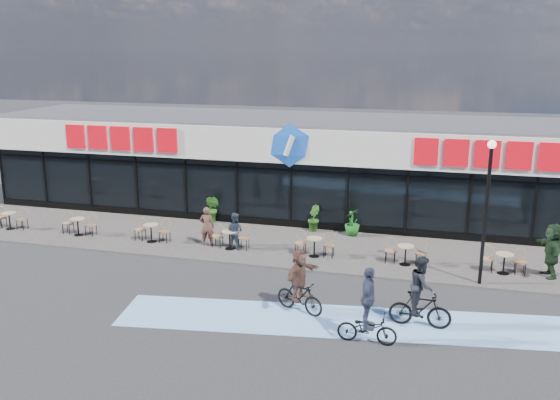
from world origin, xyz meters
name	(u,v)px	position (x,y,z in m)	size (l,w,h in m)	color
ground	(241,289)	(0.00, 0.00, 0.00)	(120.00, 120.00, 0.00)	#28282B
sidewalk	(276,245)	(0.00, 4.50, 0.05)	(44.00, 5.00, 0.10)	#5A534F
bike_lane	(353,322)	(4.00, -1.50, 0.01)	(14.00, 2.20, 0.01)	#80B5F2
building	(306,165)	(0.00, 9.93, 2.34)	(30.60, 6.57, 4.75)	black
lamp_post	(487,200)	(7.76, 2.30, 3.03)	(0.28, 0.28, 4.90)	black
bistro_set_0	(11,218)	(-11.86, 3.56, 0.56)	(1.54, 0.62, 0.90)	tan
bistro_set_1	(79,224)	(-8.44, 3.56, 0.56)	(1.54, 0.62, 0.90)	tan
bistro_set_2	(152,230)	(-5.03, 3.56, 0.56)	(1.54, 0.62, 0.90)	tan
bistro_set_3	(231,237)	(-1.62, 3.56, 0.56)	(1.54, 0.62, 0.90)	tan
bistro_set_4	(315,244)	(1.79, 3.56, 0.56)	(1.54, 0.62, 0.90)	tan
bistro_set_5	(406,252)	(5.20, 3.56, 0.56)	(1.54, 0.62, 0.90)	tan
bistro_set_6	(504,260)	(8.62, 3.56, 0.56)	(1.54, 0.62, 0.90)	tan
potted_plant_left	(212,209)	(-3.63, 6.72, 0.73)	(0.69, 0.56, 1.26)	#2B611B
potted_plant_mid	(352,222)	(2.81, 6.47, 0.67)	(0.64, 0.64, 1.14)	#18561A
potted_plant_right	(313,218)	(1.08, 6.70, 0.66)	(0.61, 0.49, 1.11)	#224C15
patron_left	(207,226)	(-2.66, 3.66, 0.90)	(0.58, 0.38, 1.60)	#51342A
patron_right	(235,230)	(-1.45, 3.60, 0.83)	(0.71, 0.55, 1.46)	#2C3844
pedestrian_a	(552,250)	(10.13, 3.60, 1.06)	(1.78, 0.57, 1.92)	black
cyclist_a	(300,284)	(2.31, -1.25, 0.93)	(1.73, 1.53, 2.03)	black
cyclist_b	(421,298)	(5.89, -1.31, 0.91)	(1.81, 0.86, 2.16)	black
cyclist_c	(368,314)	(4.54, -2.67, 0.87)	(1.64, 1.03, 2.20)	black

